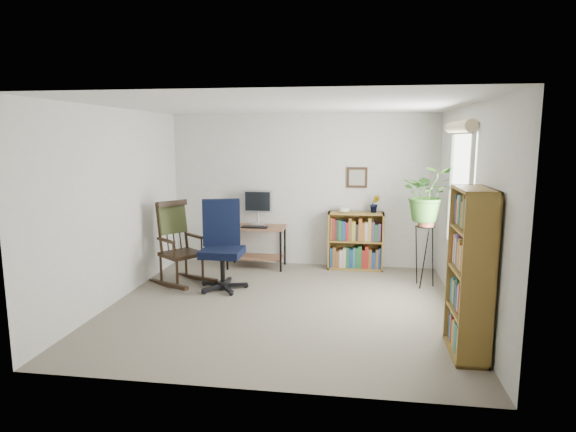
% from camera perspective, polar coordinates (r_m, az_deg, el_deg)
% --- Properties ---
extents(floor, '(4.20, 4.00, 0.00)m').
position_cam_1_polar(floor, '(5.99, -0.56, -10.58)').
color(floor, gray).
rests_on(floor, ground).
extents(ceiling, '(4.20, 4.00, 0.00)m').
position_cam_1_polar(ceiling, '(5.64, -0.60, 12.98)').
color(ceiling, silver).
rests_on(ceiling, ground).
extents(wall_back, '(4.20, 0.00, 2.40)m').
position_cam_1_polar(wall_back, '(7.66, 1.71, 3.03)').
color(wall_back, silver).
rests_on(wall_back, ground).
extents(wall_front, '(4.20, 0.00, 2.40)m').
position_cam_1_polar(wall_front, '(3.76, -5.24, -3.61)').
color(wall_front, silver).
rests_on(wall_front, ground).
extents(wall_left, '(0.00, 4.00, 2.40)m').
position_cam_1_polar(wall_left, '(6.36, -19.62, 1.19)').
color(wall_left, silver).
rests_on(wall_left, ground).
extents(wall_right, '(0.00, 4.00, 2.40)m').
position_cam_1_polar(wall_right, '(5.76, 20.53, 0.35)').
color(wall_right, silver).
rests_on(wall_right, ground).
extents(window, '(0.12, 1.20, 1.50)m').
position_cam_1_polar(window, '(6.02, 19.67, 2.68)').
color(window, silver).
rests_on(window, wall_right).
extents(desk, '(0.91, 0.50, 0.66)m').
position_cam_1_polar(desk, '(7.63, -3.75, -3.66)').
color(desk, '#8E5B3F').
rests_on(desk, floor).
extents(monitor, '(0.46, 0.16, 0.56)m').
position_cam_1_polar(monitor, '(7.65, -3.58, 1.02)').
color(monitor, '#B5B5BA').
rests_on(monitor, desk).
extents(keyboard, '(0.40, 0.15, 0.02)m').
position_cam_1_polar(keyboard, '(7.44, -3.97, -1.30)').
color(keyboard, black).
rests_on(keyboard, desk).
extents(office_chair, '(0.84, 0.84, 1.22)m').
position_cam_1_polar(office_chair, '(6.51, -7.82, -3.44)').
color(office_chair, black).
rests_on(office_chair, floor).
extents(rocking_chair, '(1.18, 1.11, 1.18)m').
position_cam_1_polar(rocking_chair, '(6.85, -12.54, -3.10)').
color(rocking_chair, black).
rests_on(rocking_chair, floor).
extents(low_bookshelf, '(0.85, 0.28, 0.90)m').
position_cam_1_polar(low_bookshelf, '(7.56, 8.00, -2.92)').
color(low_bookshelf, olive).
rests_on(low_bookshelf, floor).
extents(tall_bookshelf, '(0.30, 0.69, 1.59)m').
position_cam_1_polar(tall_bookshelf, '(4.81, 20.75, -6.32)').
color(tall_bookshelf, olive).
rests_on(tall_bookshelf, floor).
extents(plant_stand, '(0.31, 0.31, 0.99)m').
position_cam_1_polar(plant_stand, '(6.86, 15.90, -4.06)').
color(plant_stand, black).
rests_on(plant_stand, floor).
extents(spider_plant, '(1.69, 1.88, 1.46)m').
position_cam_1_polar(spider_plant, '(6.70, 16.34, 5.58)').
color(spider_plant, '#366C26').
rests_on(spider_plant, plant_stand).
extents(potted_plant_small, '(0.13, 0.24, 0.11)m').
position_cam_1_polar(potted_plant_small, '(7.48, 10.23, 0.82)').
color(potted_plant_small, '#366C26').
rests_on(potted_plant_small, low_bookshelf).
extents(framed_picture, '(0.32, 0.04, 0.32)m').
position_cam_1_polar(framed_picture, '(7.56, 8.18, 4.53)').
color(framed_picture, black).
rests_on(framed_picture, wall_back).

